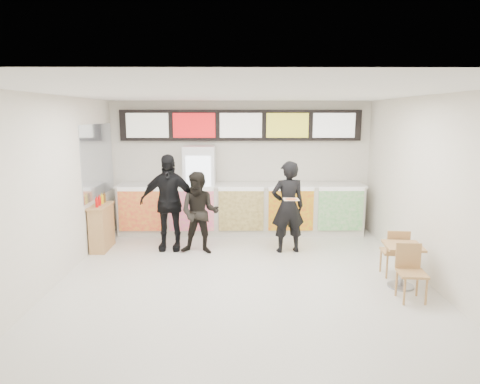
{
  "coord_description": "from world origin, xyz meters",
  "views": [
    {
      "loc": [
        -0.1,
        -6.46,
        2.69
      ],
      "look_at": [
        -0.04,
        1.2,
        1.3
      ],
      "focal_mm": 32.0,
      "sensor_mm": 36.0,
      "label": 1
    }
  ],
  "objects_px": {
    "customer_left": "(200,213)",
    "customer_mid": "(168,202)",
    "customer_main": "(288,207)",
    "condiment_ledge": "(102,227)",
    "service_counter": "(241,209)",
    "cafe_table": "(402,258)",
    "drinks_fridge": "(200,190)"
  },
  "relations": [
    {
      "from": "customer_left",
      "to": "customer_mid",
      "type": "distance_m",
      "value": 0.71
    },
    {
      "from": "customer_main",
      "to": "customer_left",
      "type": "xyz_separation_m",
      "value": [
        -1.73,
        -0.07,
        -0.1
      ]
    },
    {
      "from": "condiment_ledge",
      "to": "customer_mid",
      "type": "bearing_deg",
      "value": -0.75
    },
    {
      "from": "service_counter",
      "to": "cafe_table",
      "type": "bearing_deg",
      "value": -51.72
    },
    {
      "from": "drinks_fridge",
      "to": "customer_left",
      "type": "xyz_separation_m",
      "value": [
        0.11,
        -1.46,
        -0.2
      ]
    },
    {
      "from": "customer_left",
      "to": "condiment_ledge",
      "type": "bearing_deg",
      "value": 179.27
    },
    {
      "from": "customer_main",
      "to": "customer_left",
      "type": "distance_m",
      "value": 1.73
    },
    {
      "from": "service_counter",
      "to": "customer_left",
      "type": "height_order",
      "value": "customer_left"
    },
    {
      "from": "customer_main",
      "to": "cafe_table",
      "type": "xyz_separation_m",
      "value": [
        1.59,
        -1.79,
        -0.43
      ]
    },
    {
      "from": "customer_main",
      "to": "condiment_ledge",
      "type": "relative_size",
      "value": 1.67
    },
    {
      "from": "cafe_table",
      "to": "condiment_ledge",
      "type": "distance_m",
      "value": 5.68
    },
    {
      "from": "customer_mid",
      "to": "condiment_ledge",
      "type": "xyz_separation_m",
      "value": [
        -1.36,
        0.02,
        -0.5
      ]
    },
    {
      "from": "customer_mid",
      "to": "cafe_table",
      "type": "bearing_deg",
      "value": -25.35
    },
    {
      "from": "customer_main",
      "to": "condiment_ledge",
      "type": "distance_m",
      "value": 3.76
    },
    {
      "from": "service_counter",
      "to": "customer_left",
      "type": "xyz_separation_m",
      "value": [
        -0.82,
        -1.44,
        0.23
      ]
    },
    {
      "from": "drinks_fridge",
      "to": "cafe_table",
      "type": "distance_m",
      "value": 4.71
    },
    {
      "from": "customer_mid",
      "to": "cafe_table",
      "type": "distance_m",
      "value": 4.46
    },
    {
      "from": "customer_main",
      "to": "customer_mid",
      "type": "xyz_separation_m",
      "value": [
        -2.37,
        0.18,
        0.06
      ]
    },
    {
      "from": "customer_mid",
      "to": "condiment_ledge",
      "type": "distance_m",
      "value": 1.44
    },
    {
      "from": "customer_left",
      "to": "cafe_table",
      "type": "xyz_separation_m",
      "value": [
        3.32,
        -1.72,
        -0.33
      ]
    },
    {
      "from": "customer_mid",
      "to": "cafe_table",
      "type": "xyz_separation_m",
      "value": [
        3.96,
        -1.97,
        -0.49
      ]
    },
    {
      "from": "customer_main",
      "to": "service_counter",
      "type": "bearing_deg",
      "value": -65.14
    },
    {
      "from": "customer_left",
      "to": "cafe_table",
      "type": "relative_size",
      "value": 1.13
    },
    {
      "from": "cafe_table",
      "to": "customer_left",
      "type": "bearing_deg",
      "value": 158.22
    },
    {
      "from": "customer_left",
      "to": "customer_mid",
      "type": "bearing_deg",
      "value": 165.76
    },
    {
      "from": "customer_left",
      "to": "drinks_fridge",
      "type": "bearing_deg",
      "value": 101.33
    },
    {
      "from": "service_counter",
      "to": "condiment_ledge",
      "type": "distance_m",
      "value": 3.06
    },
    {
      "from": "drinks_fridge",
      "to": "condiment_ledge",
      "type": "height_order",
      "value": "drinks_fridge"
    },
    {
      "from": "drinks_fridge",
      "to": "customer_left",
      "type": "bearing_deg",
      "value": -85.52
    },
    {
      "from": "customer_main",
      "to": "cafe_table",
      "type": "distance_m",
      "value": 2.44
    },
    {
      "from": "condiment_ledge",
      "to": "cafe_table",
      "type": "bearing_deg",
      "value": -20.52
    },
    {
      "from": "customer_main",
      "to": "customer_mid",
      "type": "bearing_deg",
      "value": -12.85
    }
  ]
}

